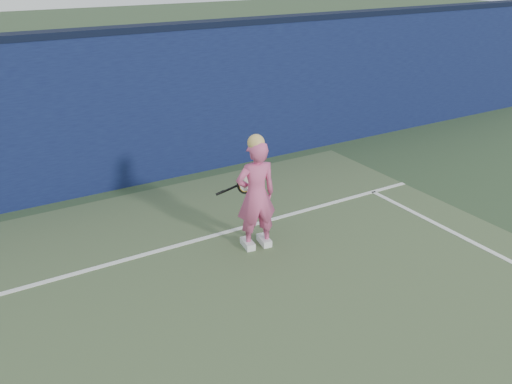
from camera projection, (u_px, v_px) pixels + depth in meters
backstop_wall at (28, 126)px, 8.19m from camera, size 24.00×0.40×2.50m
wall_cap at (12, 37)px, 7.66m from camera, size 24.00×0.42×0.10m
player at (256, 195)px, 7.05m from camera, size 0.60×0.44×1.58m
racket at (244, 184)px, 7.43m from camera, size 0.59×0.16×0.32m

